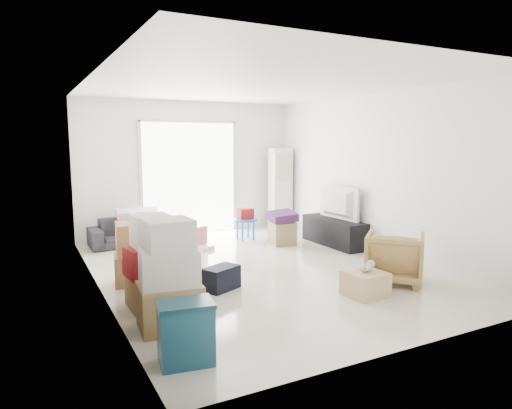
{
  "coord_description": "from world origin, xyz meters",
  "views": [
    {
      "loc": [
        -3.08,
        -5.89,
        1.9
      ],
      "look_at": [
        0.08,
        0.2,
        0.95
      ],
      "focal_mm": 32.0,
      "sensor_mm": 36.0,
      "label": 1
    }
  ],
  "objects": [
    {
      "name": "room_shell",
      "position": [
        0.0,
        0.0,
        1.35
      ],
      "size": [
        4.98,
        6.48,
        3.18
      ],
      "color": "beige",
      "rests_on": "ground"
    },
    {
      "name": "sliding_door",
      "position": [
        0.0,
        2.98,
        1.24
      ],
      "size": [
        2.1,
        0.04,
        2.33
      ],
      "color": "white",
      "rests_on": "room_shell"
    },
    {
      "name": "ac_tower",
      "position": [
        1.95,
        2.65,
        0.88
      ],
      "size": [
        0.45,
        0.3,
        1.75
      ],
      "primitive_type": "cube",
      "color": "silver",
      "rests_on": "room_shell"
    },
    {
      "name": "tv_console",
      "position": [
        2.0,
        0.77,
        0.24
      ],
      "size": [
        0.44,
        1.45,
        0.48
      ],
      "primitive_type": "cube",
      "color": "black",
      "rests_on": "room_shell"
    },
    {
      "name": "television",
      "position": [
        2.0,
        0.77,
        0.55
      ],
      "size": [
        0.63,
        1.06,
        0.14
      ],
      "primitive_type": "imported",
      "rotation": [
        0.0,
        0.0,
        1.6
      ],
      "color": "black",
      "rests_on": "tv_console"
    },
    {
      "name": "sofa",
      "position": [
        -1.2,
        2.5,
        0.33
      ],
      "size": [
        1.72,
        0.53,
        0.67
      ],
      "primitive_type": "imported",
      "rotation": [
        0.0,
        0.0,
        0.02
      ],
      "color": "#232428",
      "rests_on": "room_shell"
    },
    {
      "name": "pillow_left",
      "position": [
        -1.38,
        2.5,
        0.73
      ],
      "size": [
        0.41,
        0.33,
        0.12
      ],
      "primitive_type": "cube",
      "rotation": [
        0.0,
        0.0,
        -0.06
      ],
      "color": "#BE8A96",
      "rests_on": "sofa"
    },
    {
      "name": "pillow_right",
      "position": [
        -1.01,
        2.5,
        0.72
      ],
      "size": [
        0.38,
        0.35,
        0.11
      ],
      "primitive_type": "cube",
      "rotation": [
        0.0,
        0.0,
        -0.36
      ],
      "color": "#BE8A96",
      "rests_on": "sofa"
    },
    {
      "name": "armchair",
      "position": [
        1.37,
        -1.41,
        0.38
      ],
      "size": [
        1.0,
        1.0,
        0.75
      ],
      "primitive_type": "imported",
      "rotation": [
        0.0,
        0.0,
        2.31
      ],
      "color": "#A08147",
      "rests_on": "room_shell"
    },
    {
      "name": "storage_bins",
      "position": [
        -1.9,
        -2.31,
        0.28
      ],
      "size": [
        0.52,
        0.4,
        0.55
      ],
      "rotation": [
        0.0,
        0.0,
        -0.15
      ],
      "color": "navy",
      "rests_on": "room_shell"
    },
    {
      "name": "box_stack_a",
      "position": [
        -1.8,
        -1.52,
        0.51
      ],
      "size": [
        0.66,
        0.57,
        1.13
      ],
      "rotation": [
        0.0,
        0.0,
        -0.03
      ],
      "color": "olive",
      "rests_on": "room_shell"
    },
    {
      "name": "box_stack_b",
      "position": [
        -1.8,
        -0.84,
        0.47
      ],
      "size": [
        0.61,
        0.54,
        1.08
      ],
      "rotation": [
        0.0,
        0.0,
        0.1
      ],
      "color": "olive",
      "rests_on": "room_shell"
    },
    {
      "name": "box_stack_c",
      "position": [
        -1.77,
        0.15,
        0.4
      ],
      "size": [
        0.62,
        0.54,
        0.83
      ],
      "rotation": [
        0.0,
        0.0,
        -0.19
      ],
      "color": "olive",
      "rests_on": "room_shell"
    },
    {
      "name": "loose_box",
      "position": [
        -1.35,
        -0.26,
        0.18
      ],
      "size": [
        0.57,
        0.57,
        0.35
      ],
      "primitive_type": "cube",
      "rotation": [
        0.0,
        0.0,
        0.48
      ],
      "color": "olive",
      "rests_on": "room_shell"
    },
    {
      "name": "duffel_bag",
      "position": [
        -0.86,
        -0.63,
        0.15
      ],
      "size": [
        0.54,
        0.45,
        0.3
      ],
      "primitive_type": "cube",
      "rotation": [
        0.0,
        0.0,
        0.43
      ],
      "color": "black",
      "rests_on": "room_shell"
    },
    {
      "name": "ottoman",
      "position": [
        1.17,
        1.24,
        0.21
      ],
      "size": [
        0.47,
        0.47,
        0.42
      ],
      "primitive_type": "cube",
      "rotation": [
        0.0,
        0.0,
        -0.13
      ],
      "color": "#9C925B",
      "rests_on": "room_shell"
    },
    {
      "name": "blanket",
      "position": [
        1.17,
        1.24,
        0.49
      ],
      "size": [
        0.52,
        0.52,
        0.14
      ],
      "primitive_type": "cube",
      "rotation": [
        0.0,
        0.0,
        -0.13
      ],
      "color": "#492050",
      "rests_on": "ottoman"
    },
    {
      "name": "kids_table",
      "position": [
        0.74,
        1.93,
        0.43
      ],
      "size": [
        0.48,
        0.48,
        0.61
      ],
      "rotation": [
        0.0,
        0.0,
        0.27
      ],
      "color": "blue",
      "rests_on": "room_shell"
    },
    {
      "name": "toy_walker",
      "position": [
        -0.28,
        1.56,
        0.11
      ],
      "size": [
        0.37,
        0.36,
        0.4
      ],
      "rotation": [
        0.0,
        0.0,
        0.41
      ],
      "color": "silver",
      "rests_on": "room_shell"
    },
    {
      "name": "wood_crate",
      "position": [
        0.63,
        -1.67,
        0.15
      ],
      "size": [
        0.48,
        0.48,
        0.3
      ],
      "primitive_type": "cube",
      "rotation": [
        0.0,
        0.0,
        0.06
      ],
      "color": "#DCB27F",
      "rests_on": "room_shell"
    },
    {
      "name": "plush_bunny",
      "position": [
        0.66,
        -1.67,
        0.36
      ],
      "size": [
        0.26,
        0.15,
        0.13
      ],
      "rotation": [
        0.0,
        0.0,
        0.06
      ],
      "color": "#B2ADA8",
      "rests_on": "wood_crate"
    }
  ]
}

